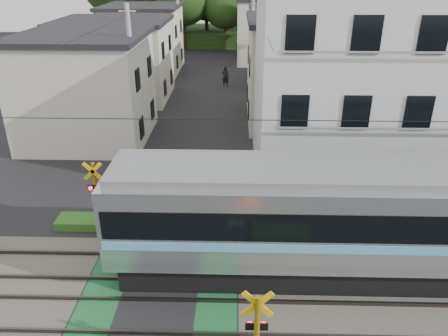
{
  "coord_description": "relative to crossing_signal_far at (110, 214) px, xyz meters",
  "views": [
    {
      "loc": [
        2.44,
        -11.36,
        9.88
      ],
      "look_at": [
        1.98,
        5.0,
        2.2
      ],
      "focal_mm": 35.0,
      "sensor_mm": 36.0,
      "label": 1
    }
  ],
  "objects": [
    {
      "name": "ground",
      "position": [
        2.59,
        -3.65,
        -0.71
      ],
      "size": [
        120.0,
        120.0,
        0.0
      ],
      "primitive_type": "plane",
      "color": "black"
    },
    {
      "name": "track_bed",
      "position": [
        2.59,
        -3.65,
        -0.67
      ],
      "size": [
        120.0,
        120.0,
        0.14
      ],
      "color": "#47423A",
      "rests_on": "ground"
    },
    {
      "name": "crossing_signal_far",
      "position": [
        0.0,
        0.0,
        0.0
      ],
      "size": [
        4.74,
        0.65,
        3.09
      ],
      "color": "#F2B40C",
      "rests_on": "ground"
    },
    {
      "name": "apartment_block",
      "position": [
        11.09,
        5.84,
        3.94
      ],
      "size": [
        10.2,
        8.36,
        9.3
      ],
      "color": "silver",
      "rests_on": "ground"
    },
    {
      "name": "houses_row",
      "position": [
        2.84,
        22.27,
        2.53
      ],
      "size": [
        22.07,
        31.35,
        6.8
      ],
      "color": "beige",
      "rests_on": "ground"
    },
    {
      "name": "catenary",
      "position": [
        8.59,
        -3.62,
        2.98
      ],
      "size": [
        60.0,
        5.04,
        7.0
      ],
      "color": "#2D2D33",
      "rests_on": "ground"
    },
    {
      "name": "utility_poles",
      "position": [
        1.53,
        19.35,
        3.37
      ],
      "size": [
        7.9,
        42.0,
        8.0
      ],
      "color": "#A5A5A0",
      "rests_on": "ground"
    },
    {
      "name": "pedestrian",
      "position": [
        4.08,
        23.14,
        0.17
      ],
      "size": [
        0.73,
        0.58,
        1.76
      ],
      "primitive_type": "imported",
      "rotation": [
        0.0,
        0.0,
        2.86
      ],
      "color": "black",
      "rests_on": "ground"
    },
    {
      "name": "weed_patches",
      "position": [
        4.34,
        -3.74,
        -0.53
      ],
      "size": [
        10.25,
        8.8,
        0.4
      ],
      "color": "#2D5E1E",
      "rests_on": "ground"
    }
  ]
}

